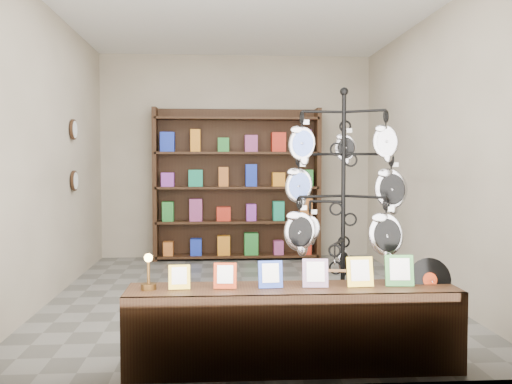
{
  "coord_description": "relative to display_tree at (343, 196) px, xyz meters",
  "views": [
    {
      "loc": [
        -0.31,
        -6.02,
        1.42
      ],
      "look_at": [
        0.05,
        -1.0,
        1.15
      ],
      "focal_mm": 40.0,
      "sensor_mm": 36.0,
      "label": 1
    }
  ],
  "objects": [
    {
      "name": "ground",
      "position": [
        -0.68,
        1.66,
        -1.15
      ],
      "size": [
        5.0,
        5.0,
        0.0
      ],
      "primitive_type": "plane",
      "color": "slate",
      "rests_on": "ground"
    },
    {
      "name": "wall_clocks",
      "position": [
        -2.65,
        2.46,
        0.35
      ],
      "size": [
        0.03,
        0.24,
        0.84
      ],
      "color": "black",
      "rests_on": "ground"
    },
    {
      "name": "front_shelf",
      "position": [
        -0.46,
        -0.52,
        -0.87
      ],
      "size": [
        2.27,
        0.48,
        0.8
      ],
      "rotation": [
        0.0,
        0.0,
        -0.01
      ],
      "color": "black",
      "rests_on": "ground"
    },
    {
      "name": "display_tree",
      "position": [
        0.0,
        0.0,
        0.0
      ],
      "size": [
        1.05,
        1.02,
        1.99
      ],
      "rotation": [
        0.0,
        0.0,
        -0.26
      ],
      "color": "black",
      "rests_on": "ground"
    },
    {
      "name": "room_envelope",
      "position": [
        -0.68,
        1.66,
        0.7
      ],
      "size": [
        5.0,
        5.0,
        5.0
      ],
      "color": "#C2B49C",
      "rests_on": "ground"
    },
    {
      "name": "back_shelving",
      "position": [
        -0.68,
        3.96,
        -0.12
      ],
      "size": [
        2.42,
        0.36,
        2.2
      ],
      "color": "black",
      "rests_on": "ground"
    }
  ]
}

